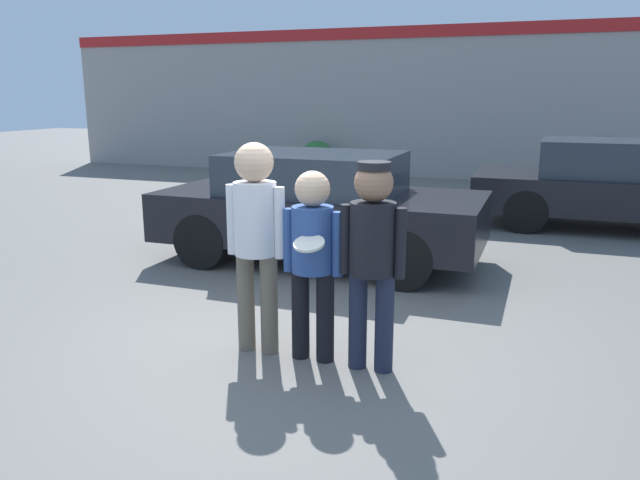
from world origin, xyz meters
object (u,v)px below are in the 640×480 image
at_px(person_left, 256,228).
at_px(person_middle_with_frisbee, 313,251).
at_px(shrub, 317,158).
at_px(parked_car_far, 621,185).
at_px(parked_car_near, 319,207).
at_px(person_right, 372,247).

height_order(person_left, person_middle_with_frisbee, person_left).
distance_m(person_left, person_middle_with_frisbee, 0.53).
bearing_deg(shrub, parked_car_far, -33.95).
relative_size(person_left, parked_car_far, 0.39).
bearing_deg(person_middle_with_frisbee, parked_car_far, 66.23).
bearing_deg(person_middle_with_frisbee, person_left, 179.80).
height_order(person_middle_with_frisbee, parked_car_near, person_middle_with_frisbee).
xyz_separation_m(person_middle_with_frisbee, parked_car_far, (2.89, 6.57, -0.20)).
bearing_deg(shrub, parked_car_near, -69.48).
bearing_deg(parked_car_near, shrub, 110.52).
height_order(person_middle_with_frisbee, shrub, person_middle_with_frisbee).
bearing_deg(parked_car_near, person_right, -62.64).
distance_m(parked_car_near, parked_car_far, 5.33).
distance_m(person_left, parked_car_far, 7.41).
xyz_separation_m(person_left, shrub, (-3.66, 11.32, -0.63)).
distance_m(person_left, shrub, 11.92).
relative_size(person_middle_with_frisbee, parked_car_far, 0.34).
distance_m(person_middle_with_frisbee, person_right, 0.52).
distance_m(person_right, parked_car_near, 3.38).
height_order(person_left, parked_car_far, person_left).
bearing_deg(person_middle_with_frisbee, parked_car_near, 109.30).
height_order(parked_car_far, shrub, parked_car_far).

